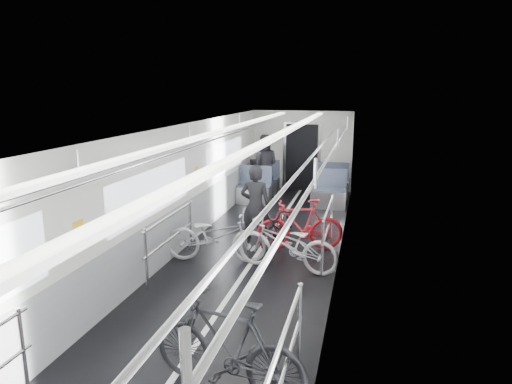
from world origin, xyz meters
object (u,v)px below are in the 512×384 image
(bike_right_near, at_px, (227,345))
(bike_right_mid, at_px, (286,244))
(bike_right_far, at_px, (300,225))
(bike_left_far, at_px, (216,236))
(bike_aisle, at_px, (279,227))
(person_standing, at_px, (255,206))
(person_seated, at_px, (264,165))

(bike_right_near, distance_m, bike_right_mid, 3.32)
(bike_right_far, bearing_deg, bike_left_far, -74.22)
(bike_aisle, relative_size, person_standing, 1.09)
(bike_right_far, distance_m, person_seated, 4.77)
(bike_left_far, bearing_deg, bike_right_near, -166.83)
(person_seated, bearing_deg, bike_right_mid, 100.15)
(bike_right_near, xyz_separation_m, person_seated, (-1.61, 8.78, 0.35))
(bike_right_near, xyz_separation_m, bike_right_mid, (0.02, 3.32, -0.05))
(bike_right_mid, distance_m, bike_right_far, 1.03)
(bike_right_mid, relative_size, bike_right_far, 1.07)
(bike_left_far, distance_m, person_standing, 1.10)
(bike_right_far, bearing_deg, bike_right_mid, -22.46)
(bike_left_far, distance_m, bike_aisle, 1.29)
(bike_right_near, relative_size, person_standing, 1.07)
(person_standing, distance_m, person_seated, 4.52)
(bike_left_far, xyz_separation_m, person_standing, (0.51, 0.91, 0.34))
(bike_right_mid, height_order, bike_aisle, bike_right_mid)
(bike_left_far, xyz_separation_m, bike_right_far, (1.38, 0.92, 0.03))
(person_standing, relative_size, person_seated, 0.93)
(bike_left_far, height_order, person_standing, person_standing)
(person_standing, xyz_separation_m, person_seated, (-0.84, 4.44, 0.06))
(bike_left_far, height_order, bike_right_mid, bike_left_far)
(bike_right_near, relative_size, person_seated, 0.99)
(bike_right_mid, bearing_deg, bike_left_far, -84.92)
(bike_right_far, bearing_deg, bike_aisle, -92.04)
(bike_left_far, xyz_separation_m, bike_right_mid, (1.30, -0.11, -0.01))
(bike_right_far, xyz_separation_m, bike_aisle, (-0.38, -0.11, -0.03))
(bike_right_near, relative_size, bike_right_far, 1.04)
(bike_left_far, relative_size, person_standing, 1.11)
(bike_right_mid, distance_m, person_seated, 5.71)
(bike_left_far, height_order, bike_right_near, bike_right_near)
(bike_right_mid, distance_m, bike_aisle, 0.97)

